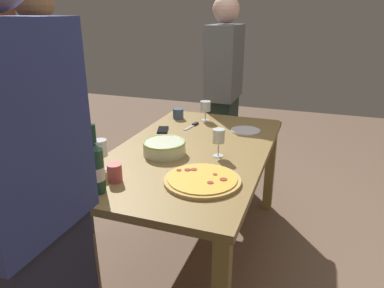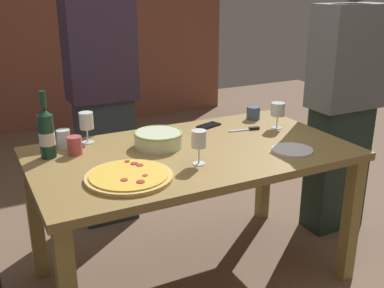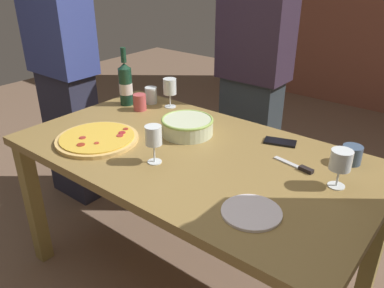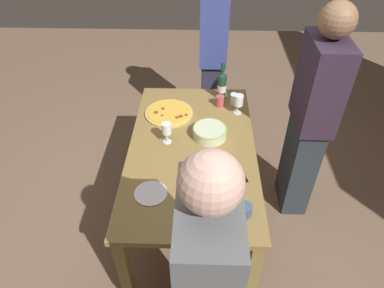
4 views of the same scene
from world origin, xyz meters
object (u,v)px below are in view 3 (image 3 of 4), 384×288
(wine_glass_far_left, at_px, (153,137))
(person_host, at_px, (63,67))
(pizza_knife, at_px, (298,167))
(cell_phone, at_px, (280,142))
(cup_amber, at_px, (140,102))
(cup_spare, at_px, (352,155))
(wine_glass_near_pizza, at_px, (170,87))
(dining_table, at_px, (192,169))
(person_guest_left, at_px, (253,74))
(pizza, at_px, (97,139))
(cup_ceramic, at_px, (151,95))
(serving_bowl, at_px, (187,125))
(wine_bottle, at_px, (126,84))
(wine_glass_by_bottle, at_px, (341,162))
(side_plate, at_px, (251,212))

(wine_glass_far_left, relative_size, person_host, 0.09)
(pizza_knife, relative_size, person_host, 0.10)
(person_host, bearing_deg, cell_phone, 14.08)
(cup_amber, relative_size, pizza_knife, 0.49)
(cup_amber, xyz_separation_m, cup_spare, (1.13, 0.11, -0.01))
(wine_glass_near_pizza, relative_size, cup_spare, 2.01)
(dining_table, distance_m, person_guest_left, 0.91)
(pizza, distance_m, cup_ceramic, 0.55)
(serving_bowl, distance_m, wine_glass_far_left, 0.32)
(pizza_knife, bearing_deg, person_guest_left, 131.99)
(wine_bottle, bearing_deg, cup_spare, 4.30)
(wine_glass_by_bottle, height_order, person_host, person_host)
(pizza, distance_m, person_host, 0.83)
(wine_bottle, xyz_separation_m, person_guest_left, (0.46, 0.63, -0.00))
(pizza, height_order, cup_spare, cup_spare)
(wine_glass_by_bottle, bearing_deg, cup_ceramic, 169.19)
(cup_ceramic, height_order, person_host, person_host)
(dining_table, height_order, cup_ceramic, cup_ceramic)
(pizza, xyz_separation_m, serving_bowl, (0.28, 0.32, 0.03))
(wine_bottle, relative_size, person_host, 0.19)
(cup_amber, xyz_separation_m, side_plate, (0.98, -0.45, -0.04))
(wine_glass_near_pizza, height_order, wine_glass_by_bottle, wine_glass_near_pizza)
(pizza, bearing_deg, dining_table, 25.94)
(wine_glass_near_pizza, relative_size, person_host, 0.09)
(wine_glass_far_left, xyz_separation_m, person_guest_left, (-0.15, 1.04, 0.01))
(wine_glass_by_bottle, height_order, cup_ceramic, wine_glass_by_bottle)
(cup_ceramic, relative_size, pizza_knife, 0.51)
(wine_glass_by_bottle, distance_m, cup_spare, 0.23)
(wine_bottle, xyz_separation_m, wine_glass_by_bottle, (1.27, -0.12, -0.02))
(cup_amber, xyz_separation_m, cup_ceramic, (-0.03, 0.12, 0.00))
(cup_spare, bearing_deg, wine_glass_by_bottle, -84.80)
(cup_amber, bearing_deg, wine_glass_far_left, -39.07)
(dining_table, bearing_deg, pizza, -154.06)
(pizza, distance_m, wine_glass_by_bottle, 1.06)
(wine_bottle, relative_size, wine_glass_by_bottle, 2.19)
(wine_bottle, bearing_deg, dining_table, -18.99)
(wine_bottle, xyz_separation_m, person_host, (-0.48, -0.07, 0.03))
(person_guest_left, bearing_deg, wine_glass_far_left, -5.27)
(wine_bottle, xyz_separation_m, pizza_knife, (1.10, -0.08, -0.12))
(wine_bottle, relative_size, person_guest_left, 0.19)
(cup_amber, distance_m, side_plate, 1.08)
(person_guest_left, bearing_deg, cup_ceramic, -48.04)
(wine_glass_far_left, distance_m, person_guest_left, 1.05)
(wine_glass_far_left, bearing_deg, cup_spare, 38.00)
(dining_table, xyz_separation_m, wine_glass_by_bottle, (0.61, 0.11, 0.20))
(cup_amber, distance_m, cell_phone, 0.82)
(cup_amber, height_order, person_guest_left, person_guest_left)
(wine_bottle, distance_m, wine_glass_far_left, 0.73)
(dining_table, xyz_separation_m, side_plate, (0.45, -0.24, 0.10))
(wine_bottle, xyz_separation_m, wine_glass_near_pizza, (0.22, 0.12, -0.01))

